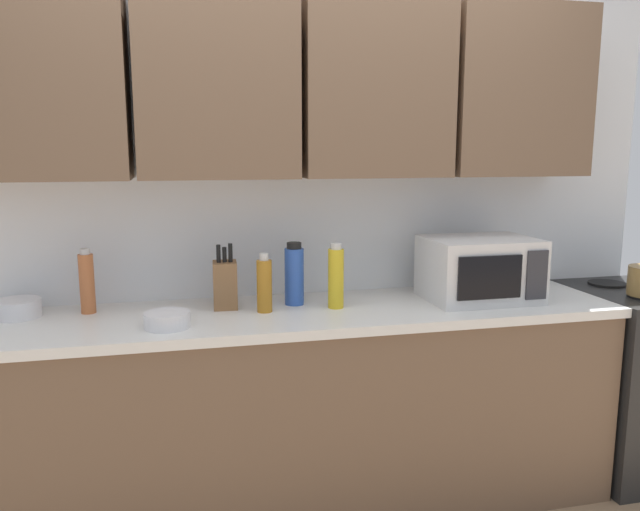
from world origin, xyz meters
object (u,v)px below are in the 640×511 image
(bottle_blue_cleaner, at_px, (294,275))
(bowl_mixing_large, at_px, (167,320))
(bottle_amber_vinegar, at_px, (264,285))
(bottle_yellow_mustard, at_px, (336,277))
(bowl_ceramic_small, at_px, (17,308))
(bottle_spice_jar, at_px, (87,283))
(knife_block, at_px, (225,284))
(microwave, at_px, (480,269))

(bottle_blue_cleaner, relative_size, bowl_mixing_large, 1.57)
(bottle_amber_vinegar, distance_m, bowl_mixing_large, 0.43)
(bottle_amber_vinegar, bearing_deg, bottle_yellow_mustard, -0.61)
(bowl_ceramic_small, relative_size, bowl_mixing_large, 1.06)
(bowl_ceramic_small, bearing_deg, bottle_spice_jar, 0.79)
(knife_block, relative_size, bottle_spice_jar, 1.03)
(knife_block, xyz_separation_m, bowl_mixing_large, (-0.24, -0.25, -0.07))
(bottle_spice_jar, relative_size, bowl_ceramic_small, 1.45)
(knife_block, distance_m, bowl_ceramic_small, 0.84)
(bottle_yellow_mustard, xyz_separation_m, bottle_spice_jar, (-1.02, 0.15, -0.00))
(bottle_blue_cleaner, bearing_deg, microwave, -7.07)
(knife_block, xyz_separation_m, bottle_amber_vinegar, (0.15, -0.10, 0.01))
(bottle_spice_jar, height_order, bottle_blue_cleaner, bottle_blue_cleaner)
(bottle_yellow_mustard, distance_m, bottle_amber_vinegar, 0.31)
(bottle_blue_cleaner, bearing_deg, bowl_mixing_large, -156.07)
(microwave, relative_size, bottle_yellow_mustard, 1.72)
(bottle_amber_vinegar, relative_size, bowl_ceramic_small, 1.34)
(bottle_spice_jar, bearing_deg, bottle_blue_cleaner, -3.49)
(microwave, xyz_separation_m, bowl_mixing_large, (-1.37, -0.14, -0.11))
(bottle_spice_jar, xyz_separation_m, bottle_blue_cleaner, (0.86, -0.05, 0.00))
(bowl_ceramic_small, bearing_deg, bottle_blue_cleaner, -2.46)
(bottle_yellow_mustard, height_order, bowl_mixing_large, bottle_yellow_mustard)
(bottle_blue_cleaner, bearing_deg, bottle_amber_vinegar, -146.37)
(bottle_amber_vinegar, bearing_deg, bottle_blue_cleaner, 33.63)
(bottle_yellow_mustard, bearing_deg, bottle_blue_cleaner, 148.28)
(microwave, distance_m, bottle_spice_jar, 1.70)
(bottle_spice_jar, bearing_deg, bottle_amber_vinegar, -11.76)
(bottle_blue_cleaner, bearing_deg, bottle_yellow_mustard, -31.72)
(bottle_amber_vinegar, relative_size, bowl_mixing_large, 1.42)
(microwave, bearing_deg, bottle_amber_vinegar, 179.63)
(microwave, height_order, bowl_ceramic_small, microwave)
(bottle_yellow_mustard, height_order, bottle_spice_jar, bottle_yellow_mustard)
(bottle_amber_vinegar, bearing_deg, microwave, -0.37)
(microwave, bearing_deg, knife_block, 174.44)
(knife_block, distance_m, bottle_blue_cleaner, 0.30)
(bottle_yellow_mustard, relative_size, bottle_amber_vinegar, 1.13)
(bottle_spice_jar, bearing_deg, bowl_ceramic_small, -179.21)
(knife_block, relative_size, bottle_yellow_mustard, 1.00)
(bottle_amber_vinegar, relative_size, bottle_blue_cleaner, 0.91)
(microwave, relative_size, knife_block, 1.72)
(bottle_amber_vinegar, distance_m, bottle_blue_cleaner, 0.17)
(bottle_blue_cleaner, bearing_deg, knife_block, 178.65)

